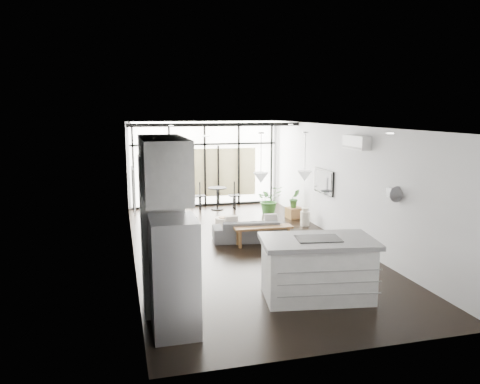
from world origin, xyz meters
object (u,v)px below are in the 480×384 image
sofa (250,226)px  pouf (224,224)px  console_bench (263,236)px  milk_can (305,217)px  fridge (174,276)px  island (317,268)px  tv (324,182)px

sofa → pouf: 1.13m
console_bench → pouf: 1.62m
sofa → pouf: sofa is taller
console_bench → milk_can: bearing=42.6°
fridge → console_bench: (2.54, 3.88, -0.62)m
island → pouf: island is taller
island → milk_can: 5.03m
fridge → console_bench: size_ratio=1.21×
sofa → fridge: bearing=68.0°
island → console_bench: island is taller
pouf → milk_can: (2.30, -0.01, 0.07)m
fridge → sofa: (2.33, 4.33, -0.49)m
sofa → tv: 2.43m
island → sofa: 3.70m
island → pouf: 4.78m
sofa → console_bench: (0.21, -0.45, -0.13)m
island → fridge: (-2.48, -0.64, 0.32)m
sofa → tv: (2.17, 0.52, 0.95)m
milk_can → tv: bearing=-60.2°
fridge → sofa: 4.94m
console_bench → milk_can: milk_can is taller
sofa → tv: bearing=-160.3°
pouf → tv: tv is taller
console_bench → milk_can: size_ratio=2.77×
fridge → tv: bearing=47.1°
console_bench → sofa: bearing=115.9°
island → milk_can: (1.73, 4.72, -0.27)m
milk_can → console_bench: bearing=-138.6°
fridge → tv: 6.63m
console_bench → tv: 2.44m
island → sofa: (-0.15, 3.69, -0.17)m
sofa → pouf: bearing=-61.8°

